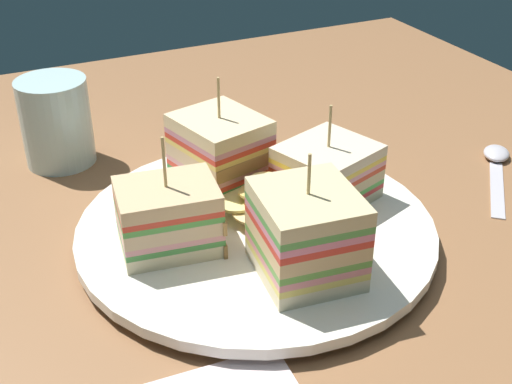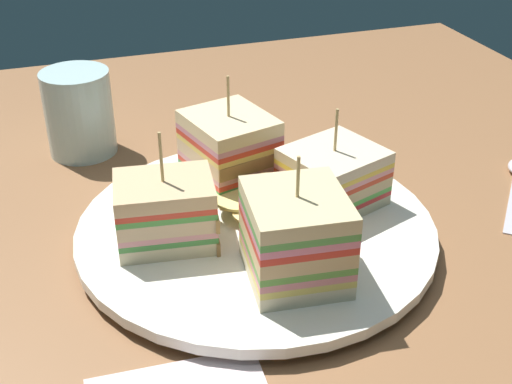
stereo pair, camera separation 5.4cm
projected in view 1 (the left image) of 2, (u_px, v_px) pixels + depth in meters
The scene contains 9 objects.
ground_plane at pixel (256, 249), 56.90cm from camera, with size 97.60×95.28×1.80cm, color #90613D.
plate at pixel (256, 230), 55.94cm from camera, with size 29.22×29.22×1.65cm.
sandwich_wedge_0 at pixel (327, 173), 57.93cm from camera, with size 8.75×9.25×8.64cm.
sandwich_wedge_1 at pixel (221, 152), 59.68cm from camera, with size 8.87×8.16×10.08cm.
sandwich_wedge_2 at pixel (170, 218), 51.42cm from camera, with size 6.68×8.21×9.35cm.
sandwich_wedge_3 at pixel (306, 234), 48.44cm from camera, with size 8.21×7.59×9.71cm.
chip_pile at pixel (257, 199), 56.15cm from camera, with size 7.59×7.19×3.23cm.
spoon at pixel (497, 162), 67.51cm from camera, with size 11.60×10.46×1.00cm.
drinking_glass at pixel (57, 128), 66.73cm from camera, with size 6.78×6.78×8.60cm.
Camera 1 is at (42.15, -19.88, 32.10)cm, focal length 47.86 mm.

